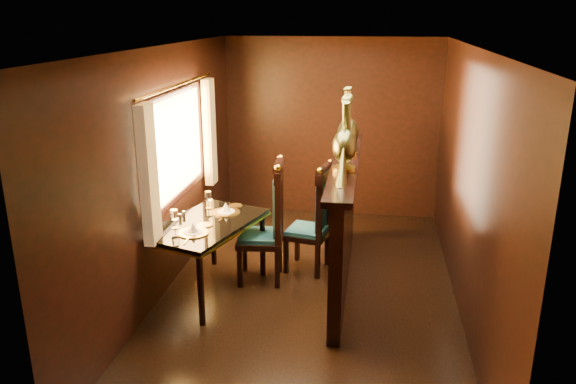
% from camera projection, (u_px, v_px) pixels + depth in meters
% --- Properties ---
extents(ground, '(5.00, 5.00, 0.00)m').
position_uv_depth(ground, '(309.00, 291.00, 5.91)').
color(ground, black).
rests_on(ground, ground).
extents(room_shell, '(3.04, 5.04, 2.52)m').
position_uv_depth(room_shell, '(303.00, 144.00, 5.46)').
color(room_shell, black).
rests_on(room_shell, ground).
extents(partition, '(0.26, 2.70, 1.36)m').
position_uv_depth(partition, '(344.00, 220.00, 5.93)').
color(partition, black).
rests_on(partition, ground).
extents(dining_table, '(1.16, 1.49, 0.97)m').
position_uv_depth(dining_table, '(206.00, 229.00, 5.72)').
color(dining_table, black).
rests_on(dining_table, ground).
extents(chair_left, '(0.53, 0.56, 1.36)m').
position_uv_depth(chair_left, '(272.00, 219.00, 5.97)').
color(chair_left, black).
rests_on(chair_left, ground).
extents(chair_right, '(0.54, 0.56, 1.27)m').
position_uv_depth(chair_right, '(318.00, 216.00, 6.20)').
color(chair_right, black).
rests_on(chair_right, ground).
extents(peacock_left, '(0.24, 0.64, 0.77)m').
position_uv_depth(peacock_left, '(345.00, 131.00, 5.25)').
color(peacock_left, '#1B5235').
rests_on(peacock_left, partition).
extents(peacock_right, '(0.23, 0.62, 0.74)m').
position_uv_depth(peacock_right, '(348.00, 120.00, 5.86)').
color(peacock_right, '#1B5235').
rests_on(peacock_right, partition).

